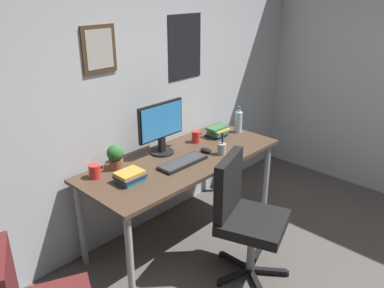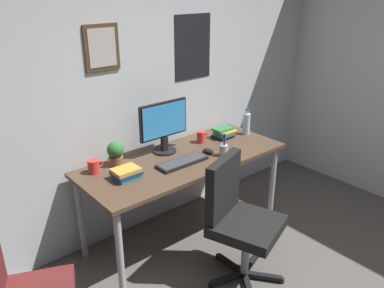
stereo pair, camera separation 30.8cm
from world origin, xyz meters
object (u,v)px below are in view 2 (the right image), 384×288
object	(u,v)px
coffee_mug_near	(94,166)
coffee_mug_far	(201,137)
water_bottle	(246,123)
pen_cup	(224,150)
monitor	(164,125)
book_stack_left	(126,173)
computer_mouse	(208,151)
potted_plant	(116,153)
office_chair	(238,215)
book_stack_right	(224,133)
keyboard	(182,162)

from	to	relation	value
coffee_mug_near	coffee_mug_far	xyz separation A→B (m)	(1.02, -0.07, 0.00)
water_bottle	pen_cup	bearing A→B (deg)	-156.72
monitor	book_stack_left	xyz separation A→B (m)	(-0.51, -0.21, -0.20)
computer_mouse	water_bottle	bearing A→B (deg)	9.82
water_bottle	book_stack_left	world-z (taller)	water_bottle
coffee_mug_far	potted_plant	xyz separation A→B (m)	(-0.82, 0.08, 0.05)
computer_mouse	book_stack_left	xyz separation A→B (m)	(-0.77, 0.05, 0.02)
office_chair	monitor	size ratio (longest dim) A/B	2.07
office_chair	monitor	world-z (taller)	monitor
coffee_mug_near	pen_cup	xyz separation A→B (m)	(0.96, -0.41, 0.00)
office_chair	computer_mouse	xyz separation A→B (m)	(0.24, 0.58, 0.24)
computer_mouse	book_stack_right	size ratio (longest dim) A/B	0.54
potted_plant	pen_cup	bearing A→B (deg)	-28.55
keyboard	monitor	bearing A→B (deg)	82.80
computer_mouse	book_stack_right	world-z (taller)	book_stack_right
pen_cup	book_stack_right	xyz separation A→B (m)	(0.30, 0.29, -0.01)
pen_cup	coffee_mug_far	bearing A→B (deg)	81.08
computer_mouse	potted_plant	distance (m)	0.77
office_chair	coffee_mug_near	distance (m)	1.13
book_stack_right	book_stack_left	bearing A→B (deg)	-173.78
water_bottle	book_stack_left	distance (m)	1.34
office_chair	pen_cup	world-z (taller)	pen_cup
coffee_mug_near	pen_cup	distance (m)	1.05
potted_plant	book_stack_right	bearing A→B (deg)	-6.63
coffee_mug_near	computer_mouse	bearing A→B (deg)	-17.31
office_chair	book_stack_right	size ratio (longest dim) A/B	4.64
keyboard	coffee_mug_far	world-z (taller)	coffee_mug_far
computer_mouse	coffee_mug_near	distance (m)	0.95
office_chair	pen_cup	size ratio (longest dim) A/B	4.75
keyboard	coffee_mug_near	world-z (taller)	coffee_mug_near
coffee_mug_far	pen_cup	xyz separation A→B (m)	(-0.05, -0.34, 0.00)
computer_mouse	potted_plant	xyz separation A→B (m)	(-0.71, 0.29, 0.09)
monitor	coffee_mug_far	xyz separation A→B (m)	(0.37, -0.05, -0.19)
keyboard	book_stack_right	world-z (taller)	book_stack_right
monitor	computer_mouse	world-z (taller)	monitor
computer_mouse	coffee_mug_near	world-z (taller)	coffee_mug_near
office_chair	potted_plant	world-z (taller)	office_chair
keyboard	book_stack_right	xyz separation A→B (m)	(0.65, 0.19, 0.03)
monitor	book_stack_left	distance (m)	0.58
computer_mouse	book_stack_left	distance (m)	0.77
monitor	book_stack_left	bearing A→B (deg)	-157.06
keyboard	pen_cup	size ratio (longest dim) A/B	2.15
keyboard	coffee_mug_near	bearing A→B (deg)	153.53
potted_plant	book_stack_right	world-z (taller)	potted_plant
coffee_mug_far	book_stack_left	world-z (taller)	coffee_mug_far
keyboard	pen_cup	distance (m)	0.37
office_chair	book_stack_left	size ratio (longest dim) A/B	4.87
coffee_mug_far	book_stack_left	xyz separation A→B (m)	(-0.88, -0.17, -0.01)
computer_mouse	coffee_mug_near	size ratio (longest dim) A/B	0.89
monitor	coffee_mug_far	bearing A→B (deg)	-6.90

